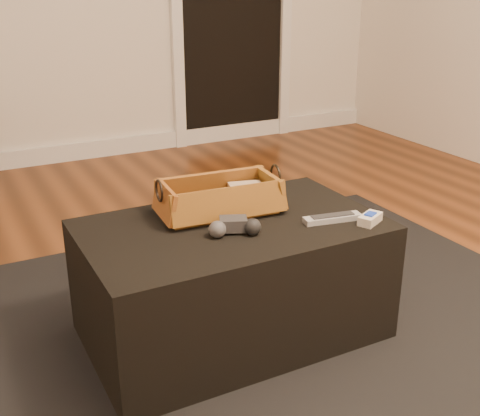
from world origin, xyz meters
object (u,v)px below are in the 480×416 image
tv_remote (216,208)px  game_controller (234,226)px  ottoman (232,279)px  silver_remote (332,218)px  wicker_basket (220,199)px  cream_gadget (370,219)px

tv_remote → game_controller: 0.18m
ottoman → silver_remote: size_ratio=4.80×
wicker_basket → silver_remote: wicker_basket is taller
wicker_basket → silver_remote: 0.39m
silver_remote → tv_remote: bearing=144.8°
game_controller → ottoman: bearing=68.1°
game_controller → cream_gadget: game_controller is taller
tv_remote → game_controller: (-0.02, -0.18, 0.00)m
cream_gadget → wicker_basket: bearing=141.8°
game_controller → silver_remote: game_controller is taller
ottoman → game_controller: 0.25m
tv_remote → cream_gadget: bearing=-36.9°
wicker_basket → cream_gadget: size_ratio=4.12×
tv_remote → silver_remote: 0.40m
wicker_basket → cream_gadget: 0.52m
silver_remote → cream_gadget: bearing=-36.1°
ottoman → silver_remote: bearing=-23.7°
tv_remote → wicker_basket: 0.04m
tv_remote → ottoman: bearing=-82.2°
silver_remote → wicker_basket: bearing=141.2°
cream_gadget → ottoman: bearing=153.0°
tv_remote → cream_gadget: 0.53m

